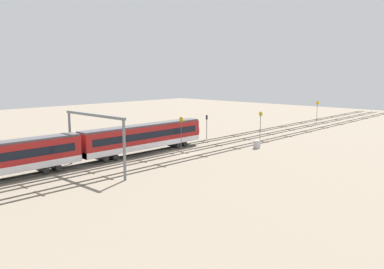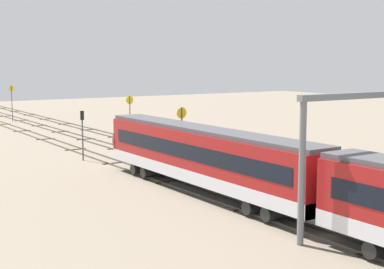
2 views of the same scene
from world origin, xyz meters
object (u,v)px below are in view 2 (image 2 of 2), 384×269
at_px(overhead_gantry, 384,129).
at_px(speed_sign_mid_trackside, 12,98).
at_px(signal_light_trackside_approach, 82,128).
at_px(relay_cabinet, 201,144).
at_px(speed_sign_near_foreground, 182,132).
at_px(speed_sign_far_trackside, 130,113).

xyz_separation_m(overhead_gantry, speed_sign_mid_trackside, (71.44, 1.81, -1.98)).
relative_size(signal_light_trackside_approach, relay_cabinet, 3.43).
xyz_separation_m(speed_sign_near_foreground, relay_cabinet, (10.29, -9.02, -3.10)).
bearing_deg(speed_sign_near_foreground, speed_sign_mid_trackside, -0.31).
bearing_deg(signal_light_trackside_approach, speed_sign_far_trackside, -52.49).
height_order(speed_sign_far_trackside, relay_cabinet, speed_sign_far_trackside).
bearing_deg(speed_sign_mid_trackside, speed_sign_near_foreground, 179.69).
bearing_deg(speed_sign_mid_trackside, overhead_gantry, -178.55).
distance_m(speed_sign_mid_trackside, speed_sign_far_trackside, 34.49).
bearing_deg(speed_sign_mid_trackside, signal_light_trackside_approach, 173.73).
distance_m(overhead_gantry, relay_cabinet, 30.40).
bearing_deg(relay_cabinet, speed_sign_mid_trackside, 11.68).
xyz_separation_m(speed_sign_near_foreground, signal_light_trackside_approach, (11.70, 4.21, -0.60)).
distance_m(speed_sign_near_foreground, speed_sign_far_trackside, 18.85).
relative_size(overhead_gantry, speed_sign_far_trackside, 2.38).
relative_size(overhead_gantry, speed_sign_near_foreground, 2.34).
relative_size(overhead_gantry, speed_sign_mid_trackside, 2.32).
xyz_separation_m(speed_sign_mid_trackside, signal_light_trackside_approach, (-40.86, 4.49, -0.60)).
bearing_deg(speed_sign_mid_trackside, relay_cabinet, -168.32).
bearing_deg(speed_sign_far_trackside, speed_sign_mid_trackside, 6.90).
xyz_separation_m(signal_light_trackside_approach, relay_cabinet, (-1.41, -13.22, -2.49)).
bearing_deg(signal_light_trackside_approach, relay_cabinet, -96.09).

